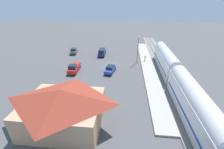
{
  "coord_description": "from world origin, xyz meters",
  "views": [
    {
      "loc": [
        -4.24,
        37.08,
        15.77
      ],
      "look_at": [
        -1.17,
        7.62,
        1.0
      ],
      "focal_mm": 23.64,
      "sensor_mm": 36.0,
      "label": 1
    }
  ],
  "objects_px": {
    "suv_navy": "(102,52)",
    "sedan_blue": "(110,69)",
    "pedestrian_on_platform": "(145,58)",
    "light_pole_near_platform": "(138,46)",
    "station_building": "(63,107)",
    "sedan_charcoal": "(74,51)",
    "pickup_red": "(74,68)"
  },
  "relations": [
    {
      "from": "pedestrian_on_platform",
      "to": "pickup_red",
      "type": "distance_m",
      "value": 19.97
    },
    {
      "from": "station_building",
      "to": "suv_navy",
      "type": "bearing_deg",
      "value": -90.68
    },
    {
      "from": "sedan_blue",
      "to": "light_pole_near_platform",
      "type": "relative_size",
      "value": 0.62
    },
    {
      "from": "suv_navy",
      "to": "sedan_charcoal",
      "type": "distance_m",
      "value": 9.92
    },
    {
      "from": "station_building",
      "to": "pickup_red",
      "type": "bearing_deg",
      "value": -75.01
    },
    {
      "from": "sedan_blue",
      "to": "sedan_charcoal",
      "type": "distance_m",
      "value": 19.27
    },
    {
      "from": "station_building",
      "to": "sedan_charcoal",
      "type": "relative_size",
      "value": 2.3
    },
    {
      "from": "pedestrian_on_platform",
      "to": "sedan_blue",
      "type": "height_order",
      "value": "pedestrian_on_platform"
    },
    {
      "from": "pedestrian_on_platform",
      "to": "sedan_blue",
      "type": "distance_m",
      "value": 12.09
    },
    {
      "from": "pedestrian_on_platform",
      "to": "sedan_blue",
      "type": "bearing_deg",
      "value": 41.13
    },
    {
      "from": "suv_navy",
      "to": "pickup_red",
      "type": "xyz_separation_m",
      "value": [
        4.92,
        12.6,
        -0.12
      ]
    },
    {
      "from": "station_building",
      "to": "sedan_charcoal",
      "type": "bearing_deg",
      "value": -72.93
    },
    {
      "from": "station_building",
      "to": "light_pole_near_platform",
      "type": "bearing_deg",
      "value": -114.69
    },
    {
      "from": "sedan_charcoal",
      "to": "light_pole_near_platform",
      "type": "bearing_deg",
      "value": 162.46
    },
    {
      "from": "sedan_charcoal",
      "to": "light_pole_near_platform",
      "type": "distance_m",
      "value": 22.05
    },
    {
      "from": "suv_navy",
      "to": "light_pole_near_platform",
      "type": "distance_m",
      "value": 12.62
    },
    {
      "from": "light_pole_near_platform",
      "to": "station_building",
      "type": "bearing_deg",
      "value": 65.31
    },
    {
      "from": "suv_navy",
      "to": "sedan_blue",
      "type": "relative_size",
      "value": 1.03
    },
    {
      "from": "pedestrian_on_platform",
      "to": "suv_navy",
      "type": "bearing_deg",
      "value": -17.53
    },
    {
      "from": "pedestrian_on_platform",
      "to": "sedan_charcoal",
      "type": "distance_m",
      "value": 23.64
    },
    {
      "from": "light_pole_near_platform",
      "to": "suv_navy",
      "type": "bearing_deg",
      "value": -26.08
    },
    {
      "from": "pedestrian_on_platform",
      "to": "sedan_blue",
      "type": "xyz_separation_m",
      "value": [
        9.1,
        7.95,
        -0.4
      ]
    },
    {
      "from": "suv_navy",
      "to": "sedan_blue",
      "type": "height_order",
      "value": "suv_navy"
    },
    {
      "from": "light_pole_near_platform",
      "to": "pickup_red",
      "type": "bearing_deg",
      "value": 24.79
    },
    {
      "from": "station_building",
      "to": "sedan_charcoal",
      "type": "xyz_separation_m",
      "value": [
        9.49,
        -30.9,
        -2.06
      ]
    },
    {
      "from": "sedan_charcoal",
      "to": "station_building",
      "type": "bearing_deg",
      "value": 107.07
    },
    {
      "from": "station_building",
      "to": "pedestrian_on_platform",
      "type": "bearing_deg",
      "value": -117.93
    },
    {
      "from": "suv_navy",
      "to": "light_pole_near_platform",
      "type": "relative_size",
      "value": 0.64
    },
    {
      "from": "station_building",
      "to": "pedestrian_on_platform",
      "type": "height_order",
      "value": "station_building"
    },
    {
      "from": "sedan_blue",
      "to": "sedan_charcoal",
      "type": "bearing_deg",
      "value": -43.79
    },
    {
      "from": "suv_navy",
      "to": "sedan_charcoal",
      "type": "xyz_separation_m",
      "value": [
        9.84,
        -1.23,
        -0.27
      ]
    },
    {
      "from": "station_building",
      "to": "suv_navy",
      "type": "height_order",
      "value": "station_building"
    }
  ]
}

